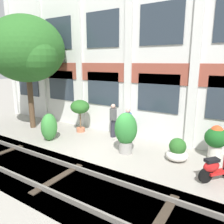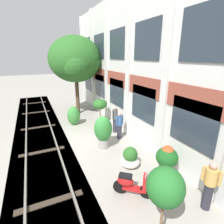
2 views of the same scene
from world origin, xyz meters
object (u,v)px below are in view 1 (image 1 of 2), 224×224
(potted_plant_terracotta_small, at_px, (80,108))
(resident_by_doorway, at_px, (128,124))
(potted_plant_stone_basin, at_px, (126,131))
(topiary_hedge, at_px, (49,127))
(potted_plant_fluted_column, at_px, (216,139))
(broadleaf_tree, at_px, (27,51))
(scooter_second_parked, at_px, (216,168))
(resident_near_plants, at_px, (113,119))
(potted_plant_wide_bowl, at_px, (177,151))

(potted_plant_terracotta_small, distance_m, resident_by_doorway, 2.81)
(potted_plant_stone_basin, xyz_separation_m, resident_by_doorway, (-0.57, 1.22, -0.10))
(topiary_hedge, bearing_deg, potted_plant_terracotta_small, 76.94)
(potted_plant_fluted_column, xyz_separation_m, topiary_hedge, (-6.87, -1.96, -0.15))
(broadleaf_tree, height_order, scooter_second_parked, broadleaf_tree)
(scooter_second_parked, relative_size, resident_near_plants, 0.68)
(topiary_hedge, bearing_deg, broadleaf_tree, 159.36)
(potted_plant_wide_bowl, relative_size, scooter_second_parked, 0.78)
(potted_plant_stone_basin, relative_size, resident_near_plants, 1.01)
(resident_near_plants, bearing_deg, resident_by_doorway, 139.53)
(potted_plant_wide_bowl, xyz_separation_m, resident_by_doorway, (-2.54, 0.79, 0.47))
(potted_plant_terracotta_small, xyz_separation_m, resident_near_plants, (1.89, 0.23, -0.38))
(resident_by_doorway, bearing_deg, potted_plant_terracotta_small, -15.13)
(resident_by_doorway, distance_m, resident_near_plants, 0.90)
(potted_plant_fluted_column, height_order, topiary_hedge, potted_plant_fluted_column)
(resident_by_doorway, relative_size, resident_near_plants, 0.95)
(potted_plant_terracotta_small, xyz_separation_m, resident_by_doorway, (2.77, 0.09, -0.43))
(topiary_hedge, bearing_deg, potted_plant_fluted_column, 15.90)
(resident_near_plants, bearing_deg, potted_plant_wide_bowl, 133.57)
(potted_plant_terracotta_small, bearing_deg, resident_near_plants, 7.04)
(potted_plant_fluted_column, relative_size, topiary_hedge, 1.03)
(potted_plant_fluted_column, distance_m, potted_plant_terracotta_small, 6.49)
(resident_by_doorway, bearing_deg, potted_plant_wide_bowl, 145.79)
(potted_plant_stone_basin, xyz_separation_m, topiary_hedge, (-3.75, -0.63, -0.30))
(potted_plant_stone_basin, xyz_separation_m, potted_plant_terracotta_small, (-3.35, 1.13, 0.33))
(scooter_second_parked, bearing_deg, topiary_hedge, 131.87)
(scooter_second_parked, distance_m, resident_near_plants, 5.18)
(potted_plant_wide_bowl, distance_m, topiary_hedge, 5.82)
(potted_plant_terracotta_small, height_order, scooter_second_parked, potted_plant_terracotta_small)
(broadleaf_tree, xyz_separation_m, potted_plant_fluted_column, (9.25, 1.07, -3.36))
(potted_plant_stone_basin, distance_m, scooter_second_parked, 3.46)
(potted_plant_fluted_column, relative_size, potted_plant_wide_bowl, 1.52)
(potted_plant_fluted_column, xyz_separation_m, potted_plant_wide_bowl, (-1.16, -0.91, -0.42))
(potted_plant_wide_bowl, relative_size, resident_near_plants, 0.53)
(potted_plant_terracotta_small, height_order, topiary_hedge, potted_plant_terracotta_small)
(potted_plant_wide_bowl, bearing_deg, resident_near_plants, 164.75)
(potted_plant_terracotta_small, bearing_deg, potted_plant_stone_basin, -18.62)
(potted_plant_fluted_column, relative_size, potted_plant_terracotta_small, 0.78)
(scooter_second_parked, bearing_deg, resident_near_plants, 110.21)
(scooter_second_parked, height_order, topiary_hedge, topiary_hedge)
(potted_plant_terracotta_small, bearing_deg, broadleaf_tree, -162.83)
(resident_by_doorway, height_order, topiary_hedge, resident_by_doorway)
(potted_plant_wide_bowl, height_order, resident_by_doorway, resident_by_doorway)
(potted_plant_fluted_column, height_order, scooter_second_parked, potted_plant_fluted_column)
(broadleaf_tree, bearing_deg, potted_plant_stone_basin, -2.51)
(potted_plant_fluted_column, xyz_separation_m, potted_plant_stone_basin, (-3.12, -1.33, 0.15))
(potted_plant_terracotta_small, bearing_deg, resident_by_doorway, 1.83)
(potted_plant_stone_basin, bearing_deg, potted_plant_fluted_column, 23.12)
(potted_plant_wide_bowl, xyz_separation_m, resident_near_plants, (-3.42, 0.93, 0.52))
(broadleaf_tree, relative_size, resident_near_plants, 3.61)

